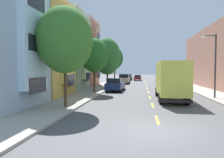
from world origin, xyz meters
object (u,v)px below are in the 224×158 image
Objects in this scene: parked_pickup_navy at (115,85)px; moving_burgundy_sedan at (138,78)px; parked_wagon_charcoal at (126,78)px; delivery_box_truck at (171,79)px; street_tree_farthest at (115,58)px; street_tree_third at (107,56)px; street_tree_second at (94,55)px; parked_suv_champagne at (124,79)px; parked_wagon_orange at (129,76)px; parked_hatchback_forest at (128,77)px; street_tree_nearest at (65,40)px; street_lamp at (214,61)px.

parked_pickup_navy is 1.19× the size of moving_burgundy_sedan.
parked_pickup_navy is (0.08, -20.36, 0.02)m from parked_wagon_charcoal.
street_tree_farthest is at bearing 108.68° from delivery_box_truck.
street_tree_third is 21.58m from moving_burgundy_sedan.
parked_suv_champagne is at bearing 83.37° from street_tree_second.
parked_pickup_navy is (0.11, -34.35, 0.02)m from parked_wagon_orange.
parked_suv_champagne reaches higher than parked_wagon_orange.
street_tree_farthest reaches higher than parked_hatchback_forest.
moving_burgundy_sedan is (2.52, 12.56, -0.24)m from parked_suv_champagne.
parked_wagon_orange is 1.06× the size of moving_burgundy_sedan.
street_tree_nearest is 10.19m from delivery_box_truck.
street_tree_second is at bearing -96.63° from parked_suv_champagne.
delivery_box_truck reaches higher than moving_burgundy_sedan.
parked_wagon_orange is 7.58m from moving_burgundy_sedan.
parked_suv_champagne is (2.08, -1.74, -4.20)m from street_tree_farthest.
parked_hatchback_forest is at bearing 79.98° from street_tree_farthest.
street_lamp is at bearing -73.55° from parked_hatchback_forest.
street_tree_third reaches higher than parked_pickup_navy.
delivery_box_truck is (8.20, 5.25, -3.01)m from street_tree_nearest.
delivery_box_truck is 28.89m from parked_wagon_charcoal.
parked_suv_champagne is at bearing 90.05° from parked_pickup_navy.
street_tree_farthest is 1.20× the size of street_lamp.
street_tree_third reaches higher than parked_hatchback_forest.
parked_wagon_charcoal is (2.02, 33.45, -4.20)m from street_tree_nearest.
street_lamp is 0.80× the size of delivery_box_truck.
street_tree_farthest reaches higher than delivery_box_truck.
parked_hatchback_forest is (2.09, 31.50, -3.76)m from street_tree_second.
parked_wagon_charcoal is (2.02, 13.78, -4.18)m from street_tree_third.
parked_hatchback_forest is 0.84× the size of parked_suv_champagne.
delivery_box_truck is 42.66m from parked_wagon_orange.
delivery_box_truck is (8.20, -4.59, -2.53)m from street_tree_second.
street_tree_second reaches higher than moving_burgundy_sedan.
street_tree_second is at bearing -93.80° from parked_hatchback_forest.
parked_suv_champagne is at bearing -89.35° from parked_wagon_charcoal.
delivery_box_truck is at bearing 32.63° from street_tree_nearest.
parked_suv_champagne is 12.82m from moving_burgundy_sedan.
parked_pickup_navy is at bearing -82.72° from street_tree_farthest.
parked_wagon_orange is 6.10m from parked_hatchback_forest.
street_tree_nearest is 41.61m from parked_hatchback_forest.
parked_wagon_orange and parked_hatchback_forest have the same top height.
street_tree_second reaches higher than parked_pickup_navy.
street_tree_farthest is 1.81× the size of parked_hatchback_forest.
delivery_box_truck reaches higher than parked_hatchback_forest.
parked_pickup_navy is at bearing -89.81° from parked_wagon_orange.
street_lamp is at bearing -75.76° from parked_wagon_orange.
delivery_box_truck is 1.88× the size of parked_hatchback_forest.
street_tree_farthest is at bearing 118.35° from street_lamp.
street_tree_farthest is (-0.00, 9.83, 0.20)m from street_tree_third.
street_tree_second is 1.58× the size of parked_hatchback_forest.
parked_hatchback_forest is at bearing 84.49° from street_tree_third.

